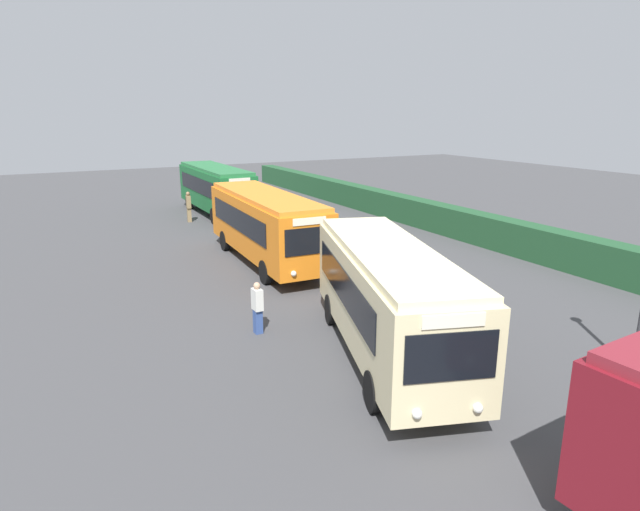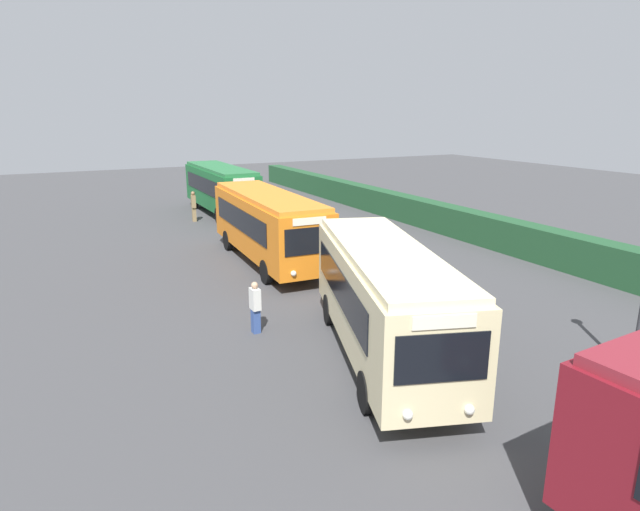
% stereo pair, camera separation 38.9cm
% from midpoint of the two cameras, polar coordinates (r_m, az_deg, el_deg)
% --- Properties ---
extents(ground_plane, '(98.44, 98.44, 0.00)m').
position_cam_midpoint_polar(ground_plane, '(23.16, 0.01, -2.15)').
color(ground_plane, '#424244').
extents(bus_green, '(9.82, 2.51, 3.25)m').
position_cam_midpoint_polar(bus_green, '(37.27, -10.20, 7.18)').
color(bus_green, '#19602D').
rests_on(bus_green, ground_plane).
extents(bus_orange, '(9.99, 2.91, 3.25)m').
position_cam_midpoint_polar(bus_orange, '(24.88, -5.12, 3.45)').
color(bus_orange, orange).
rests_on(bus_orange, ground_plane).
extents(bus_cream, '(9.14, 5.09, 3.27)m').
position_cam_midpoint_polar(bus_cream, '(15.18, 7.58, -4.29)').
color(bus_cream, beige).
rests_on(bus_cream, ground_plane).
extents(person_left, '(0.43, 0.48, 1.73)m').
position_cam_midpoint_polar(person_left, '(38.21, -6.91, 6.05)').
color(person_left, silver).
rests_on(person_left, ground_plane).
extents(person_center, '(0.50, 0.31, 1.94)m').
position_cam_midpoint_polar(person_center, '(35.25, -12.98, 5.20)').
color(person_center, olive).
rests_on(person_center, ground_plane).
extents(person_right, '(0.41, 0.27, 1.71)m').
position_cam_midpoint_polar(person_right, '(17.17, -6.25, -5.37)').
color(person_right, '#334C8C').
rests_on(person_right, ground_plane).
extents(hedge_row, '(61.22, 1.16, 1.62)m').
position_cam_midpoint_polar(hedge_row, '(29.10, 18.84, 2.27)').
color(hedge_row, '#214D2C').
rests_on(hedge_row, ground_plane).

